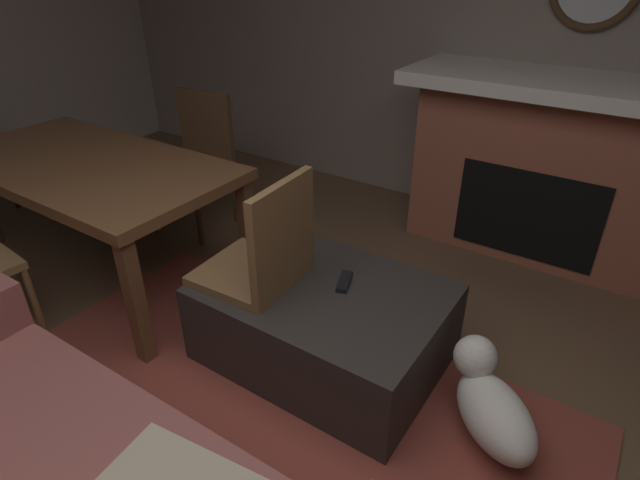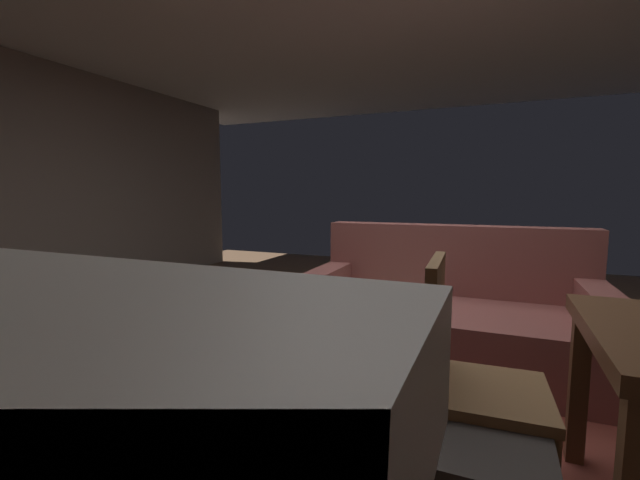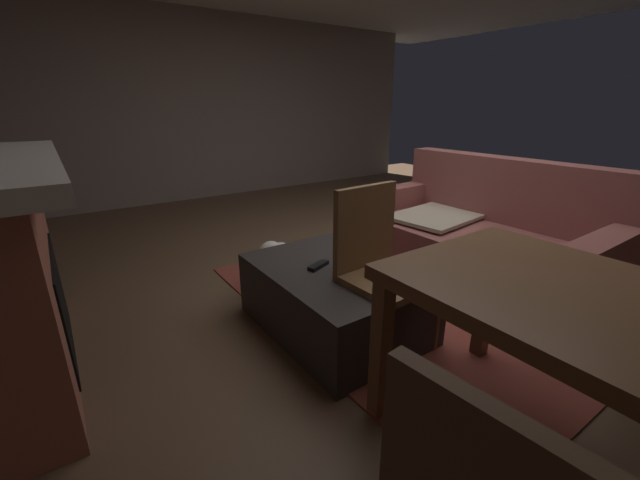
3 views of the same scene
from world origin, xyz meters
The scene contains 9 objects.
wall_back_fireplace_side centered at (0.00, -3.12, 1.28)m, with size 8.07×0.12×2.57m, color gray.
area_rug centered at (0.26, -0.38, 0.01)m, with size 2.60×2.00×0.01m, color brown.
fireplace centered at (-0.29, -2.75, 0.57)m, with size 1.78×0.76×1.13m.
ottoman_coffee_table centered at (0.26, -1.06, 0.21)m, with size 1.10×0.79×0.41m, color #2D2826.
tv_remote centered at (0.20, -1.14, 0.42)m, with size 0.05×0.16×0.02m, color black.
dining_table centered at (1.78, -0.95, 0.66)m, with size 1.74×0.90×0.74m.
dining_chair_south centered at (1.79, -1.79, 0.52)m, with size 0.48×0.48×0.93m.
dining_chair_west centered at (0.52, -0.96, 0.52)m, with size 0.46×0.46×0.93m.
small_dog centered at (-0.56, -1.02, 0.19)m, with size 0.49×0.48×0.34m.
Camera 1 is at (-0.79, 0.54, 1.76)m, focal length 28.67 mm.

